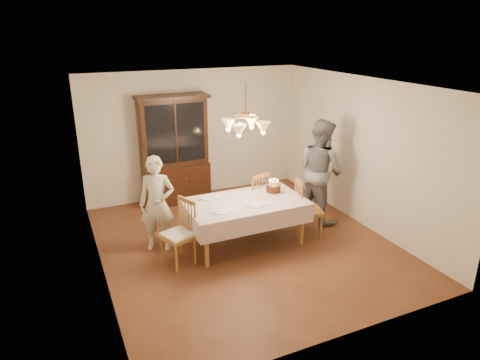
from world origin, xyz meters
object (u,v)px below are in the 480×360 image
birthday_cake (273,189)px  dining_table (245,205)px  chair_far_side (254,201)px  elderly_woman (157,204)px  china_hutch (175,152)px

birthday_cake → dining_table: bearing=-166.8°
chair_far_side → birthday_cake: chair_far_side is taller
dining_table → chair_far_side: size_ratio=1.90×
elderly_woman → dining_table: bearing=6.1°
china_hutch → birthday_cake: size_ratio=7.20×
china_hutch → birthday_cake: china_hutch is taller
china_hutch → chair_far_side: (0.95, -1.65, -0.60)m
chair_far_side → elderly_woman: elderly_woman is taller
china_hutch → birthday_cake: (1.08, -2.12, -0.21)m
birthday_cake → elderly_woman: bearing=171.0°
elderly_woman → birthday_cake: 1.93m
elderly_woman → birthday_cake: (1.90, -0.30, 0.06)m
chair_far_side → birthday_cake: (0.13, -0.47, 0.39)m
dining_table → chair_far_side: bearing=53.1°
china_hutch → birthday_cake: 2.39m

